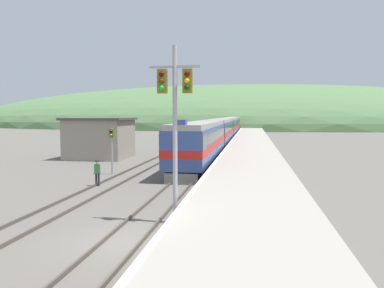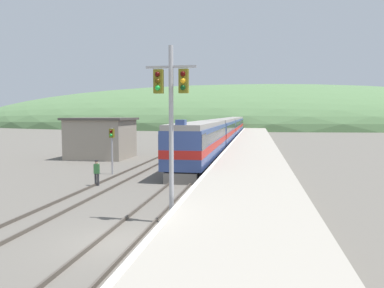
# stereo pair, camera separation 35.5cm
# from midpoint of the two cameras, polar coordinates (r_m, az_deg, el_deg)

# --- Properties ---
(ground_plane) EXTENTS (500.00, 500.00, 0.00)m
(ground_plane) POSITION_cam_midpoint_polar(r_m,az_deg,el_deg) (14.73, -10.42, -14.40)
(ground_plane) COLOR #605B54
(track_main) EXTENTS (1.52, 180.00, 0.16)m
(track_main) POSITION_cam_midpoint_polar(r_m,az_deg,el_deg) (83.33, 6.41, 1.32)
(track_main) COLOR #4C443D
(track_main) RESTS_ON ground
(track_siding) EXTENTS (1.52, 180.00, 0.16)m
(track_siding) POSITION_cam_midpoint_polar(r_m,az_deg,el_deg) (83.74, 3.15, 1.36)
(track_siding) COLOR #4C443D
(track_siding) RESTS_ON ground
(platform) EXTENTS (5.62, 140.00, 1.06)m
(platform) POSITION_cam_midpoint_polar(r_m,az_deg,el_deg) (63.20, 9.51, 0.66)
(platform) COLOR #9E9689
(platform) RESTS_ON ground
(distant_hills) EXTENTS (236.89, 106.60, 32.67)m
(distant_hills) POSITION_cam_midpoint_polar(r_m,az_deg,el_deg) (154.10, 7.97, 2.76)
(distant_hills) COLOR #517547
(distant_hills) RESTS_ON ground
(station_shed) EXTENTS (6.61, 6.20, 4.38)m
(station_shed) POSITION_cam_midpoint_polar(r_m,az_deg,el_deg) (41.68, -13.42, 0.93)
(station_shed) COLOR gray
(station_shed) RESTS_ON ground
(express_train_lead_car) EXTENTS (2.99, 19.88, 4.40)m
(express_train_lead_car) POSITION_cam_midpoint_polar(r_m,az_deg,el_deg) (34.58, 1.66, 0.33)
(express_train_lead_car) COLOR black
(express_train_lead_car) RESTS_ON ground
(carriage_second) EXTENTS (2.98, 20.10, 4.04)m
(carriage_second) POSITION_cam_midpoint_polar(r_m,az_deg,el_deg) (55.52, 4.74, 1.91)
(carriage_second) COLOR black
(carriage_second) RESTS_ON ground
(carriage_third) EXTENTS (2.98, 20.10, 4.04)m
(carriage_third) POSITION_cam_midpoint_polar(r_m,az_deg,el_deg) (76.42, 6.13, 2.62)
(carriage_third) COLOR black
(carriage_third) RESTS_ON ground
(carriage_fourth) EXTENTS (2.98, 20.10, 4.04)m
(carriage_fourth) POSITION_cam_midpoint_polar(r_m,az_deg,el_deg) (97.36, 6.92, 3.03)
(carriage_fourth) COLOR black
(carriage_fourth) RESTS_ON ground
(signal_mast_main) EXTENTS (2.20, 0.42, 7.68)m
(signal_mast_main) POSITION_cam_midpoint_polar(r_m,az_deg,el_deg) (16.11, -2.58, 5.53)
(signal_mast_main) COLOR #9E9EA3
(signal_mast_main) RESTS_ON ground
(signal_post_siding) EXTENTS (0.36, 0.42, 3.67)m
(signal_post_siding) POSITION_cam_midpoint_polar(r_m,az_deg,el_deg) (30.13, -11.79, 0.44)
(signal_post_siding) COLOR #9E9EA3
(signal_post_siding) RESTS_ON ground
(track_worker) EXTENTS (0.40, 0.28, 1.70)m
(track_worker) POSITION_cam_midpoint_polar(r_m,az_deg,el_deg) (25.69, -13.94, -4.06)
(track_worker) COLOR #2D2D33
(track_worker) RESTS_ON ground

